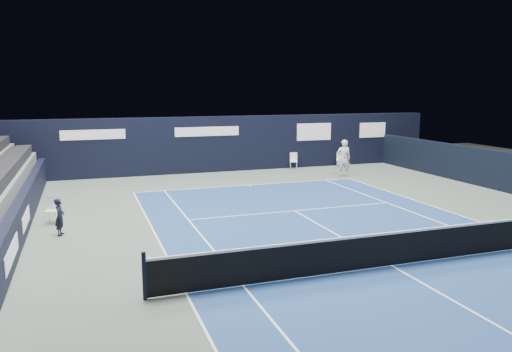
{
  "coord_description": "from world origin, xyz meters",
  "views": [
    {
      "loc": [
        -7.51,
        -10.65,
        4.6
      ],
      "look_at": [
        -1.28,
        7.21,
        1.3
      ],
      "focal_mm": 35.0,
      "sensor_mm": 36.0,
      "label": 1
    }
  ],
  "objects_px": {
    "folding_chair_back_b": "(340,159)",
    "tennis_player": "(344,158)",
    "tennis_net": "(393,248)",
    "line_judge_chair": "(53,207)",
    "folding_chair_back_a": "(294,158)"
  },
  "relations": [
    {
      "from": "tennis_net",
      "to": "folding_chair_back_a",
      "type": "bearing_deg",
      "value": 75.64
    },
    {
      "from": "tennis_net",
      "to": "tennis_player",
      "type": "xyz_separation_m",
      "value": [
        5.63,
        12.77,
        0.47
      ]
    },
    {
      "from": "folding_chair_back_b",
      "to": "tennis_player",
      "type": "bearing_deg",
      "value": -90.31
    },
    {
      "from": "folding_chair_back_b",
      "to": "tennis_player",
      "type": "xyz_separation_m",
      "value": [
        -1.33,
        -2.81,
        0.47
      ]
    },
    {
      "from": "folding_chair_back_a",
      "to": "tennis_net",
      "type": "relative_size",
      "value": 0.07
    },
    {
      "from": "line_judge_chair",
      "to": "tennis_player",
      "type": "distance_m",
      "value": 15.19
    },
    {
      "from": "line_judge_chair",
      "to": "tennis_net",
      "type": "xyz_separation_m",
      "value": [
        8.62,
        -7.56,
        -0.05
      ]
    },
    {
      "from": "folding_chair_back_b",
      "to": "tennis_net",
      "type": "height_order",
      "value": "tennis_net"
    },
    {
      "from": "tennis_player",
      "to": "line_judge_chair",
      "type": "bearing_deg",
      "value": -159.89
    },
    {
      "from": "folding_chair_back_a",
      "to": "line_judge_chair",
      "type": "relative_size",
      "value": 0.98
    },
    {
      "from": "tennis_net",
      "to": "tennis_player",
      "type": "distance_m",
      "value": 13.97
    },
    {
      "from": "folding_chair_back_a",
      "to": "tennis_net",
      "type": "height_order",
      "value": "tennis_net"
    },
    {
      "from": "folding_chair_back_b",
      "to": "line_judge_chair",
      "type": "height_order",
      "value": "line_judge_chair"
    },
    {
      "from": "folding_chair_back_b",
      "to": "tennis_player",
      "type": "height_order",
      "value": "tennis_player"
    },
    {
      "from": "folding_chair_back_a",
      "to": "folding_chair_back_b",
      "type": "distance_m",
      "value": 2.91
    }
  ]
}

